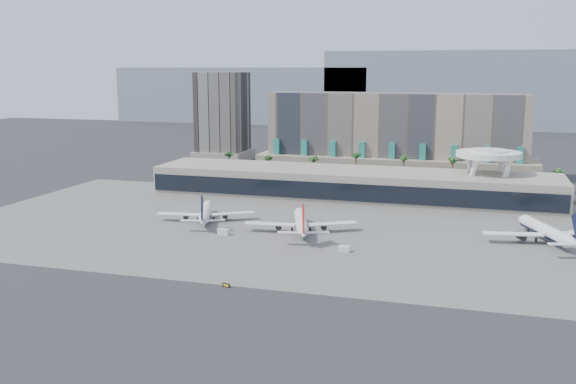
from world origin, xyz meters
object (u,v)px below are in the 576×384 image
(service_vehicle_b, at_px, (344,249))
(service_vehicle_a, at_px, (224,232))
(airliner_right, at_px, (548,232))
(taxiway_sign, at_px, (226,285))
(airliner_left, at_px, (206,213))
(airliner_centre, at_px, (301,223))

(service_vehicle_b, bearing_deg, service_vehicle_a, 165.10)
(airliner_right, xyz_separation_m, taxiway_sign, (-81.86, -67.52, -3.15))
(service_vehicle_a, distance_m, service_vehicle_b, 43.20)
(airliner_left, xyz_separation_m, airliner_centre, (37.27, -5.76, 0.25))
(airliner_left, relative_size, service_vehicle_b, 10.15)
(service_vehicle_a, bearing_deg, taxiway_sign, -57.54)
(airliner_centre, relative_size, service_vehicle_b, 11.08)
(airliner_left, relative_size, service_vehicle_a, 8.88)
(service_vehicle_b, bearing_deg, airliner_right, 21.85)
(service_vehicle_a, distance_m, taxiway_sign, 52.11)
(airliner_centre, relative_size, taxiway_sign, 17.69)
(service_vehicle_b, distance_m, taxiway_sign, 45.31)
(service_vehicle_a, height_order, service_vehicle_b, service_vehicle_a)
(airliner_left, relative_size, airliner_right, 0.89)
(taxiway_sign, bearing_deg, service_vehicle_a, 132.39)
(airliner_right, xyz_separation_m, service_vehicle_a, (-101.92, -19.44, -2.68))
(airliner_right, bearing_deg, service_vehicle_a, 168.30)
(airliner_right, height_order, service_vehicle_a, airliner_right)
(airliner_left, distance_m, service_vehicle_b, 60.89)
(airliner_right, bearing_deg, airliner_left, 159.31)
(airliner_centre, bearing_deg, airliner_right, -10.68)
(airliner_centre, distance_m, service_vehicle_b, 26.38)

